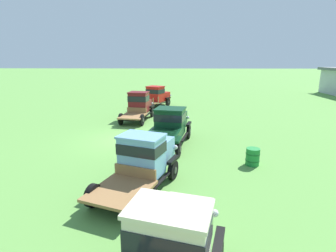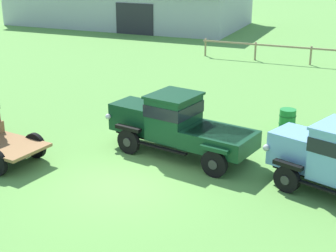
{
  "view_description": "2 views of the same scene",
  "coord_description": "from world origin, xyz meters",
  "views": [
    {
      "loc": [
        15.1,
        3.1,
        4.79
      ],
      "look_at": [
        0.39,
        2.66,
        1.0
      ],
      "focal_mm": 28.0,
      "sensor_mm": 36.0,
      "label": 1
    },
    {
      "loc": [
        6.66,
        -12.24,
        6.73
      ],
      "look_at": [
        0.39,
        2.66,
        1.0
      ],
      "focal_mm": 55.0,
      "sensor_mm": 36.0,
      "label": 2
    }
  ],
  "objects": [
    {
      "name": "vintage_truck_midrow_center",
      "position": [
        0.66,
        2.76,
        1.09
      ],
      "size": [
        5.43,
        2.79,
        2.09
      ],
      "color": "black",
      "rests_on": "ground"
    },
    {
      "name": "farm_shed",
      "position": [
        -14.48,
        29.06,
        1.82
      ],
      "size": [
        20.43,
        10.5,
        3.61
      ],
      "color": "#B2B7BC",
      "rests_on": "ground"
    },
    {
      "name": "ground_plane",
      "position": [
        0.0,
        0.0,
        0.0
      ],
      "size": [
        240.0,
        240.0,
        0.0
      ],
      "primitive_type": "plane",
      "color": "#5B9342"
    },
    {
      "name": "vintage_truck_far_side",
      "position": [
        5.69,
        1.9,
        1.08
      ],
      "size": [
        4.87,
        3.15,
        2.06
      ],
      "color": "black",
      "rests_on": "ground"
    },
    {
      "name": "oil_drum_beside_row",
      "position": [
        3.65,
        6.67,
        0.4
      ],
      "size": [
        0.65,
        0.65,
        0.81
      ],
      "color": "#1E7F33",
      "rests_on": "ground"
    }
  ]
}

